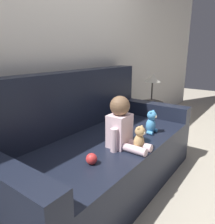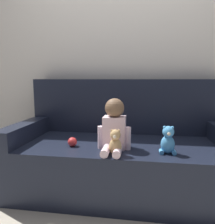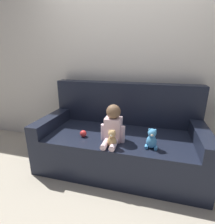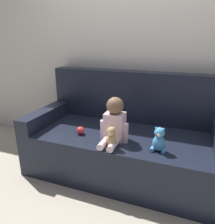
# 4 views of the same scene
# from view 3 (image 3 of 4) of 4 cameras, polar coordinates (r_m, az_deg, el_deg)

# --- Properties ---
(ground_plane) EXTENTS (12.00, 12.00, 0.00)m
(ground_plane) POSITION_cam_3_polar(r_m,az_deg,el_deg) (2.42, 3.74, -16.87)
(ground_plane) COLOR #B7AD99
(wall_back) EXTENTS (8.00, 0.05, 2.60)m
(wall_back) POSITION_cam_3_polar(r_m,az_deg,el_deg) (2.54, 6.99, 15.95)
(wall_back) COLOR silver
(wall_back) RESTS_ON ground_plane
(couch) EXTENTS (1.98, 0.94, 1.04)m
(couch) POSITION_cam_3_polar(r_m,az_deg,el_deg) (2.31, 4.27, -8.96)
(couch) COLOR black
(couch) RESTS_ON ground_plane
(person_baby) EXTENTS (0.28, 0.34, 0.42)m
(person_baby) POSITION_cam_3_polar(r_m,az_deg,el_deg) (1.93, 1.77, -4.62)
(person_baby) COLOR silver
(person_baby) RESTS_ON couch
(teddy_bear_brown) EXTENTS (0.10, 0.09, 0.20)m
(teddy_bear_brown) POSITION_cam_3_polar(r_m,az_deg,el_deg) (1.83, 1.47, -8.73)
(teddy_bear_brown) COLOR tan
(teddy_bear_brown) RESTS_ON couch
(plush_toy_side) EXTENTS (0.13, 0.10, 0.22)m
(plush_toy_side) POSITION_cam_3_polar(r_m,az_deg,el_deg) (1.87, 14.22, -8.61)
(plush_toy_side) COLOR #4C9EDB
(plush_toy_side) RESTS_ON couch
(toy_ball) EXTENTS (0.08, 0.08, 0.08)m
(toy_ball) POSITION_cam_3_polar(r_m,az_deg,el_deg) (2.10, -7.92, -6.99)
(toy_ball) COLOR red
(toy_ball) RESTS_ON couch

